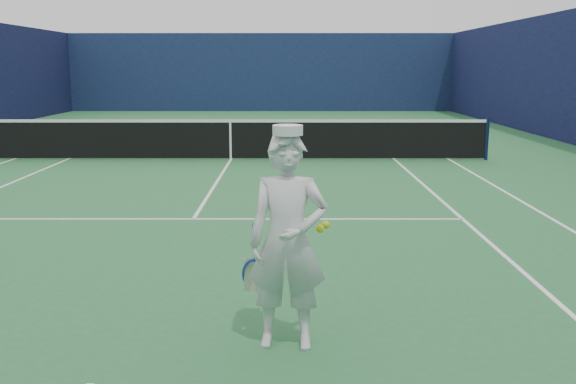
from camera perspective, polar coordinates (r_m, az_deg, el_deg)
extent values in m
plane|color=#266435|center=(16.16, -5.10, 2.88)|extent=(80.00, 80.00, 0.00)
cube|color=white|center=(27.95, -2.93, 6.36)|extent=(11.03, 0.06, 0.01)
cube|color=white|center=(17.53, -23.28, 2.67)|extent=(0.06, 23.83, 0.01)
cube|color=white|center=(16.59, 14.15, 2.81)|extent=(0.06, 23.83, 0.01)
cube|color=white|center=(17.03, -19.04, 2.75)|extent=(0.06, 23.77, 0.01)
cube|color=white|center=(16.31, 9.47, 2.86)|extent=(0.06, 23.77, 0.01)
cube|color=white|center=(22.49, -3.65, 5.21)|extent=(8.23, 0.06, 0.01)
cube|color=white|center=(9.91, -8.39, -2.40)|extent=(8.23, 0.06, 0.01)
cube|color=white|center=(16.16, -5.10, 2.89)|extent=(0.06, 12.80, 0.01)
cube|color=white|center=(27.80, -2.95, 6.34)|extent=(0.06, 0.30, 0.01)
cube|color=#101B3C|center=(33.96, -2.42, 10.57)|extent=(20.12, 0.12, 4.00)
cylinder|color=#141E4C|center=(16.77, 17.26, 4.56)|extent=(0.09, 0.09, 1.07)
cube|color=black|center=(16.10, -5.13, 4.64)|extent=(12.79, 0.02, 0.92)
cube|color=white|center=(16.05, -5.16, 6.31)|extent=(12.79, 0.04, 0.07)
cube|color=white|center=(16.10, -5.13, 4.53)|extent=(0.05, 0.03, 0.94)
imported|color=white|center=(5.23, -0.02, -4.46)|extent=(0.68, 0.47, 1.78)
cylinder|color=white|center=(5.06, -0.02, 5.52)|extent=(0.24, 0.24, 0.08)
cube|color=white|center=(5.20, 0.08, 5.33)|extent=(0.19, 0.11, 0.02)
cylinder|color=navy|center=(5.33, -2.98, -3.86)|extent=(0.04, 0.09, 0.22)
cube|color=#1F3BAB|center=(5.43, -2.92, -5.54)|extent=(0.02, 0.02, 0.14)
torus|color=#1F3BAB|center=(5.55, -2.79, -7.38)|extent=(0.30, 0.12, 0.29)
cube|color=beige|center=(5.55, -2.79, -7.38)|extent=(0.22, 0.02, 0.30)
sphere|color=yellow|center=(5.29, 2.86, -3.28)|extent=(0.07, 0.07, 0.07)
sphere|color=yellow|center=(5.31, 3.36, -2.92)|extent=(0.07, 0.07, 0.07)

